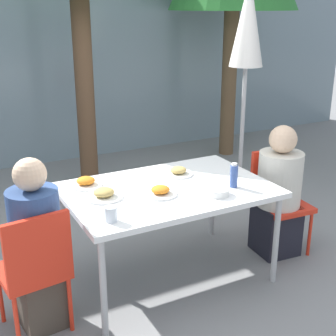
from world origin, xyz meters
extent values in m
plane|color=gray|center=(0.00, 0.00, 0.00)|extent=(24.00, 24.00, 0.00)
cube|color=gray|center=(0.00, 3.30, 1.50)|extent=(10.00, 0.20, 3.00)
cube|color=white|center=(0.00, 0.00, 0.72)|extent=(1.47, 0.98, 0.04)
cylinder|color=#B7B7B7|center=(-0.67, -0.43, 0.35)|extent=(0.04, 0.04, 0.70)
cylinder|color=#B7B7B7|center=(0.67, -0.43, 0.35)|extent=(0.04, 0.04, 0.70)
cylinder|color=#B7B7B7|center=(-0.67, 0.43, 0.35)|extent=(0.04, 0.04, 0.70)
cylinder|color=#B7B7B7|center=(0.67, 0.43, 0.35)|extent=(0.04, 0.04, 0.70)
cube|color=red|center=(-1.03, -0.13, 0.41)|extent=(0.45, 0.45, 0.04)
cube|color=red|center=(-1.01, -0.31, 0.64)|extent=(0.40, 0.08, 0.42)
cylinder|color=red|center=(-1.22, 0.02, 0.20)|extent=(0.03, 0.03, 0.39)
cylinder|color=red|center=(-0.89, 0.06, 0.20)|extent=(0.03, 0.03, 0.39)
cylinder|color=red|center=(-1.18, -0.32, 0.20)|extent=(0.03, 0.03, 0.39)
cylinder|color=red|center=(-0.84, -0.27, 0.20)|extent=(0.03, 0.03, 0.39)
cube|color=#473D33|center=(-0.98, -0.12, 0.22)|extent=(0.32, 0.32, 0.43)
cylinder|color=navy|center=(-0.98, -0.12, 0.69)|extent=(0.31, 0.31, 0.51)
sphere|color=beige|center=(-0.98, -0.12, 1.05)|extent=(0.20, 0.20, 0.20)
cube|color=red|center=(1.03, -0.08, 0.41)|extent=(0.43, 0.43, 0.04)
cube|color=red|center=(1.05, 0.10, 0.64)|extent=(0.40, 0.07, 0.42)
cylinder|color=red|center=(1.19, -0.26, 0.20)|extent=(0.03, 0.03, 0.39)
cylinder|color=red|center=(0.85, -0.23, 0.20)|extent=(0.03, 0.03, 0.39)
cylinder|color=red|center=(1.22, 0.08, 0.20)|extent=(0.03, 0.03, 0.39)
cylinder|color=red|center=(0.88, 0.11, 0.20)|extent=(0.03, 0.03, 0.39)
cube|color=black|center=(0.98, -0.07, 0.22)|extent=(0.34, 0.34, 0.43)
cylinder|color=beige|center=(0.98, -0.07, 0.66)|extent=(0.36, 0.36, 0.45)
sphere|color=beige|center=(0.98, -0.07, 0.99)|extent=(0.22, 0.22, 0.22)
cylinder|color=#333333|center=(1.42, 1.04, 0.03)|extent=(0.36, 0.36, 0.05)
cylinder|color=#BCBCBC|center=(1.42, 1.04, 1.14)|extent=(0.04, 0.04, 2.27)
cone|color=silver|center=(1.42, 1.04, 1.84)|extent=(0.34, 0.34, 0.86)
cylinder|color=white|center=(-0.48, 0.03, 0.75)|extent=(0.26, 0.26, 0.01)
ellipsoid|color=tan|center=(-0.48, 0.03, 0.78)|extent=(0.14, 0.14, 0.06)
cylinder|color=white|center=(-0.52, 0.31, 0.75)|extent=(0.24, 0.24, 0.01)
ellipsoid|color=orange|center=(-0.52, 0.31, 0.78)|extent=(0.13, 0.13, 0.05)
cylinder|color=white|center=(0.20, 0.20, 0.75)|extent=(0.23, 0.23, 0.01)
ellipsoid|color=tan|center=(0.20, 0.20, 0.78)|extent=(0.13, 0.13, 0.05)
cylinder|color=white|center=(-0.11, -0.10, 0.75)|extent=(0.23, 0.23, 0.01)
ellipsoid|color=orange|center=(-0.11, -0.10, 0.78)|extent=(0.13, 0.13, 0.05)
cylinder|color=#334C8E|center=(0.43, -0.21, 0.82)|extent=(0.06, 0.06, 0.16)
cylinder|color=white|center=(0.43, -0.21, 0.91)|extent=(0.04, 0.04, 0.02)
cylinder|color=silver|center=(-0.57, -0.33, 0.79)|extent=(0.08, 0.08, 0.10)
cylinder|color=white|center=(0.24, -0.28, 0.76)|extent=(0.17, 0.17, 0.05)
cylinder|color=brown|center=(2.21, 2.44, 0.96)|extent=(0.20, 0.20, 1.92)
cylinder|color=brown|center=(0.07, 2.06, 1.03)|extent=(0.20, 0.20, 2.05)
camera|label=1|loc=(-1.46, -2.79, 1.99)|focal=50.00mm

